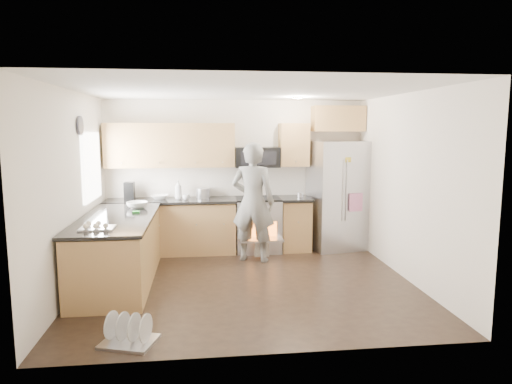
{
  "coord_description": "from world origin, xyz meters",
  "views": [
    {
      "loc": [
        -0.58,
        -6.0,
        2.11
      ],
      "look_at": [
        0.18,
        0.5,
        1.2
      ],
      "focal_mm": 32.0,
      "sensor_mm": 36.0,
      "label": 1
    }
  ],
  "objects": [
    {
      "name": "person",
      "position": [
        0.2,
        1.09,
        0.95
      ],
      "size": [
        0.81,
        0.67,
        1.9
      ],
      "primitive_type": "imported",
      "rotation": [
        0.0,
        0.0,
        2.79
      ],
      "color": "gray",
      "rests_on": "ground"
    },
    {
      "name": "room_shell",
      "position": [
        -0.04,
        0.02,
        1.67
      ],
      "size": [
        4.54,
        4.04,
        2.62
      ],
      "color": "white",
      "rests_on": "ground"
    },
    {
      "name": "back_cabinet_run",
      "position": [
        -0.58,
        1.75,
        0.96
      ],
      "size": [
        4.45,
        0.64,
        2.5
      ],
      "color": "#A88243",
      "rests_on": "ground"
    },
    {
      "name": "stove_range",
      "position": [
        0.35,
        1.69,
        0.68
      ],
      "size": [
        0.76,
        0.97,
        1.79
      ],
      "color": "#B7B7BC",
      "rests_on": "ground"
    },
    {
      "name": "dish_rack",
      "position": [
        -1.34,
        -1.62,
        0.08
      ],
      "size": [
        0.61,
        0.54,
        0.31
      ],
      "rotation": [
        0.0,
        0.0,
        -0.32
      ],
      "color": "#B7B7BC",
      "rests_on": "ground"
    },
    {
      "name": "peninsula",
      "position": [
        -1.75,
        0.25,
        0.46
      ],
      "size": [
        0.96,
        2.36,
        1.02
      ],
      "color": "#A88243",
      "rests_on": "ground"
    },
    {
      "name": "refrigerator",
      "position": [
        1.77,
        1.7,
        0.95
      ],
      "size": [
        1.04,
        0.87,
        1.89
      ],
      "rotation": [
        0.0,
        0.0,
        0.17
      ],
      "color": "#B7B7BC",
      "rests_on": "ground"
    },
    {
      "name": "ground",
      "position": [
        0.0,
        0.0,
        0.0
      ],
      "size": [
        4.5,
        4.5,
        0.0
      ],
      "primitive_type": "plane",
      "color": "black",
      "rests_on": "ground"
    }
  ]
}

